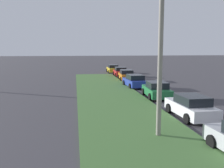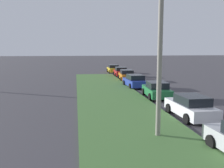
{
  "view_description": "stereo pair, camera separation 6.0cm",
  "coord_description": "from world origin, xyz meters",
  "views": [
    {
      "loc": [
        -2.5,
        10.18,
        4.44
      ],
      "look_at": [
        19.16,
        7.02,
        1.34
      ],
      "focal_mm": 40.55,
      "sensor_mm": 36.0,
      "label": 1
    },
    {
      "loc": [
        -2.51,
        10.12,
        4.44
      ],
      "look_at": [
        19.16,
        7.02,
        1.34
      ],
      "focal_mm": 40.55,
      "sensor_mm": 36.0,
      "label": 2
    }
  ],
  "objects": [
    {
      "name": "parked_car_orange",
      "position": [
        32.08,
        3.1,
        0.72
      ],
      "size": [
        4.39,
        2.19,
        1.47
      ],
      "rotation": [
        0.0,
        0.0,
        -0.05
      ],
      "color": "orange",
      "rests_on": "ground"
    },
    {
      "name": "parked_car_red",
      "position": [
        37.29,
        3.03,
        0.72
      ],
      "size": [
        4.36,
        2.13,
        1.47
      ],
      "rotation": [
        0.0,
        0.0,
        -0.03
      ],
      "color": "red",
      "rests_on": "ground"
    },
    {
      "name": "parked_car_green",
      "position": [
        19.25,
        2.92,
        0.72
      ],
      "size": [
        4.39,
        2.2,
        1.47
      ],
      "rotation": [
        0.0,
        0.0,
        -0.06
      ],
      "color": "#1E6B38",
      "rests_on": "ground"
    },
    {
      "name": "grass_median",
      "position": [
        10.0,
        7.07,
        0.06
      ],
      "size": [
        60.0,
        6.0,
        0.12
      ],
      "primitive_type": "cube",
      "color": "#477238",
      "rests_on": "ground"
    },
    {
      "name": "parked_car_white",
      "position": [
        12.52,
        2.84,
        0.72
      ],
      "size": [
        4.37,
        2.15,
        1.47
      ],
      "rotation": [
        0.0,
        0.0,
        0.04
      ],
      "color": "silver",
      "rests_on": "ground"
    },
    {
      "name": "parked_car_yellow",
      "position": [
        43.29,
        3.32,
        0.72
      ],
      "size": [
        4.31,
        2.05,
        1.47
      ],
      "rotation": [
        0.0,
        0.0,
        0.01
      ],
      "color": "gold",
      "rests_on": "ground"
    },
    {
      "name": "parked_car_blue",
      "position": [
        25.56,
        3.45,
        0.72
      ],
      "size": [
        4.4,
        2.22,
        1.47
      ],
      "rotation": [
        0.0,
        0.0,
        0.06
      ],
      "color": "#23389E",
      "rests_on": "ground"
    },
    {
      "name": "streetlight",
      "position": [
        9.2,
        5.76,
        4.39
      ],
      "size": [
        0.77,
        2.86,
        7.5
      ],
      "color": "gray",
      "rests_on": "ground"
    }
  ]
}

